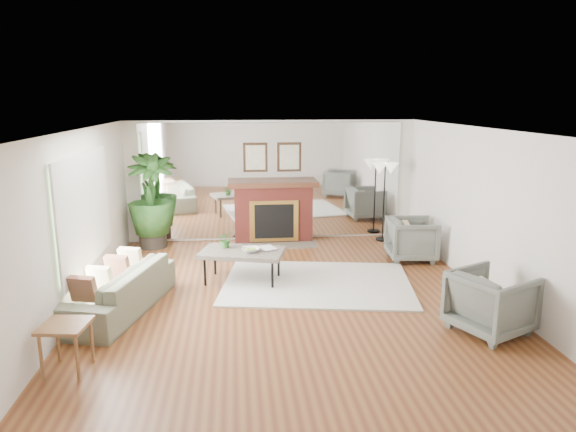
{
  "coord_description": "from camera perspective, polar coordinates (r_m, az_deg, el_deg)",
  "views": [
    {
      "loc": [
        -0.79,
        -7.11,
        2.92
      ],
      "look_at": [
        0.02,
        0.6,
        1.15
      ],
      "focal_mm": 32.0,
      "sensor_mm": 36.0,
      "label": 1
    }
  ],
  "objects": [
    {
      "name": "ground",
      "position": [
        7.73,
        0.29,
        -9.33
      ],
      "size": [
        7.0,
        7.0,
        0.0
      ],
      "primitive_type": "plane",
      "color": "#5E2D18",
      "rests_on": "ground"
    },
    {
      "name": "wall_left",
      "position": [
        7.63,
        -22.64,
        -0.78
      ],
      "size": [
        0.02,
        7.0,
        2.5
      ],
      "primitive_type": "cube",
      "color": "silver",
      "rests_on": "ground"
    },
    {
      "name": "wall_right",
      "position": [
        8.22,
        21.49,
        0.25
      ],
      "size": [
        0.02,
        7.0,
        2.5
      ],
      "primitive_type": "cube",
      "color": "silver",
      "rests_on": "ground"
    },
    {
      "name": "wall_back",
      "position": [
        10.76,
        -1.75,
        3.93
      ],
      "size": [
        6.0,
        0.02,
        2.5
      ],
      "primitive_type": "cube",
      "color": "silver",
      "rests_on": "ground"
    },
    {
      "name": "mirror_panel",
      "position": [
        10.74,
        -1.75,
        3.92
      ],
      "size": [
        5.4,
        0.04,
        2.4
      ],
      "primitive_type": "cube",
      "color": "silver",
      "rests_on": "wall_back"
    },
    {
      "name": "window_panel",
      "position": [
        7.97,
        -21.7,
        0.6
      ],
      "size": [
        0.04,
        2.4,
        1.5
      ],
      "primitive_type": "cube",
      "color": "#B2E09E",
      "rests_on": "wall_left"
    },
    {
      "name": "fireplace",
      "position": [
        10.64,
        -1.64,
        0.6
      ],
      "size": [
        1.85,
        0.83,
        2.05
      ],
      "color": "maroon",
      "rests_on": "ground"
    },
    {
      "name": "area_rug",
      "position": [
        8.36,
        3.26,
        -7.46
      ],
      "size": [
        3.29,
        2.59,
        0.03
      ],
      "primitive_type": "cube",
      "rotation": [
        0.0,
        0.0,
        -0.16
      ],
      "color": "silver",
      "rests_on": "ground"
    },
    {
      "name": "coffee_table",
      "position": [
        8.36,
        -5.11,
        -4.13
      ],
      "size": [
        1.47,
        1.08,
        0.53
      ],
      "rotation": [
        0.0,
        0.0,
        -0.26
      ],
      "color": "#686052",
      "rests_on": "ground"
    },
    {
      "name": "sofa",
      "position": [
        7.64,
        -18.36,
        -7.75
      ],
      "size": [
        1.39,
        2.29,
        0.63
      ],
      "primitive_type": "imported",
      "rotation": [
        0.0,
        0.0,
        -1.84
      ],
      "color": "slate",
      "rests_on": "ground"
    },
    {
      "name": "armchair_back",
      "position": [
        9.76,
        13.59,
        -2.52
      ],
      "size": [
        0.93,
        0.9,
        0.78
      ],
      "primitive_type": "imported",
      "rotation": [
        0.0,
        0.0,
        1.48
      ],
      "color": "slate",
      "rests_on": "ground"
    },
    {
      "name": "armchair_front",
      "position": [
        7.09,
        21.63,
        -8.89
      ],
      "size": [
        1.16,
        1.15,
        0.8
      ],
      "primitive_type": "imported",
      "rotation": [
        0.0,
        0.0,
        2.01
      ],
      "color": "slate",
      "rests_on": "ground"
    },
    {
      "name": "side_table",
      "position": [
        6.18,
        -23.5,
        -11.69
      ],
      "size": [
        0.54,
        0.54,
        0.55
      ],
      "rotation": [
        0.0,
        0.0,
        -0.13
      ],
      "color": "olive",
      "rests_on": "ground"
    },
    {
      "name": "potted_ficus",
      "position": [
        10.52,
        -15.0,
        1.91
      ],
      "size": [
        1.12,
        1.12,
        1.87
      ],
      "color": "black",
      "rests_on": "ground"
    },
    {
      "name": "floor_lamp",
      "position": [
        10.77,
        10.73,
        4.54
      ],
      "size": [
        0.53,
        0.3,
        1.64
      ],
      "color": "black",
      "rests_on": "ground"
    },
    {
      "name": "tabletop_plant",
      "position": [
        8.5,
        -6.94,
        -2.6
      ],
      "size": [
        0.26,
        0.22,
        0.28
      ],
      "primitive_type": "imported",
      "rotation": [
        0.0,
        0.0,
        0.03
      ],
      "color": "#376926",
      "rests_on": "coffee_table"
    },
    {
      "name": "fruit_bowl",
      "position": [
        8.25,
        -4.17,
        -3.77
      ],
      "size": [
        0.3,
        0.3,
        0.07
      ],
      "primitive_type": "imported",
      "rotation": [
        0.0,
        0.0,
        0.09
      ],
      "color": "olive",
      "rests_on": "coffee_table"
    },
    {
      "name": "book",
      "position": [
        8.36,
        -2.96,
        -3.69
      ],
      "size": [
        0.32,
        0.37,
        0.02
      ],
      "primitive_type": "imported",
      "rotation": [
        0.0,
        0.0,
        0.39
      ],
      "color": "olive",
      "rests_on": "coffee_table"
    }
  ]
}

